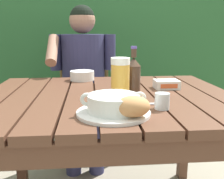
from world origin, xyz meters
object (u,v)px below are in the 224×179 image
at_px(chair_near_diner, 85,99).
at_px(butter_tub, 166,84).
at_px(soup_bowl, 113,103).
at_px(beer_glass, 120,79).
at_px(person_eating, 83,74).
at_px(serving_plate, 113,113).
at_px(beer_bottle, 133,76).
at_px(table_knife, 144,104).
at_px(bread_roll, 133,106).
at_px(water_glass_small, 162,101).
at_px(diner_bowl, 82,76).

bearing_deg(chair_near_diner, butter_tub, -61.41).
height_order(soup_bowl, beer_glass, beer_glass).
height_order(person_eating, serving_plate, person_eating).
relative_size(serving_plate, butter_tub, 2.14).
bearing_deg(beer_glass, beer_bottle, 41.27).
relative_size(chair_near_diner, soup_bowl, 4.09).
bearing_deg(chair_near_diner, person_eating, -90.83).
bearing_deg(table_knife, bread_roll, -113.09).
height_order(serving_plate, soup_bowl, soup_bowl).
bearing_deg(serving_plate, chair_near_diner, 95.96).
height_order(person_eating, water_glass_small, person_eating).
height_order(chair_near_diner, serving_plate, chair_near_diner).
bearing_deg(water_glass_small, person_eating, 108.40).
relative_size(beer_glass, butter_tub, 1.46).
bearing_deg(chair_near_diner, table_knife, -76.59).
xyz_separation_m(bread_roll, diner_bowl, (-0.19, 0.76, -0.02)).
distance_m(bread_roll, butter_tub, 0.55).
distance_m(beer_glass, butter_tub, 0.34).
distance_m(chair_near_diner, diner_bowl, 0.62).
bearing_deg(diner_bowl, water_glass_small, -63.12).
xyz_separation_m(chair_near_diner, beer_glass, (0.18, -1.02, 0.36)).
distance_m(water_glass_small, butter_tub, 0.38).
height_order(beer_bottle, water_glass_small, beer_bottle).
height_order(beer_glass, diner_bowl, beer_glass).
distance_m(water_glass_small, table_knife, 0.09).
bearing_deg(butter_tub, serving_plate, -127.81).
distance_m(chair_near_diner, beer_glass, 1.10).
bearing_deg(serving_plate, soup_bowl, -84.20).
height_order(beer_glass, water_glass_small, beer_glass).
bearing_deg(diner_bowl, beer_bottle, -59.55).
bearing_deg(butter_tub, water_glass_small, -109.08).
bearing_deg(table_knife, serving_plate, -140.53).
relative_size(chair_near_diner, beer_glass, 5.31).
xyz_separation_m(chair_near_diner, bread_roll, (0.19, -1.30, 0.31)).
bearing_deg(water_glass_small, beer_glass, 132.48).
height_order(bread_roll, diner_bowl, bread_roll).
height_order(chair_near_diner, beer_glass, chair_near_diner).
distance_m(bread_roll, beer_glass, 0.28).
xyz_separation_m(serving_plate, table_knife, (0.14, 0.11, -0.00)).
bearing_deg(table_knife, person_eating, 106.38).
bearing_deg(bread_roll, serving_plate, 130.60).
bearing_deg(bread_roll, table_knife, 66.91).
height_order(soup_bowl, table_knife, soup_bowl).
bearing_deg(table_knife, butter_tub, 58.68).
height_order(chair_near_diner, butter_tub, chair_near_diner).
distance_m(beer_bottle, water_glass_small, 0.24).
bearing_deg(bread_roll, beer_glass, 92.17).
bearing_deg(butter_tub, soup_bowl, -127.81).
xyz_separation_m(serving_plate, soup_bowl, (0.00, -0.00, 0.04)).
bearing_deg(water_glass_small, bread_roll, -138.11).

